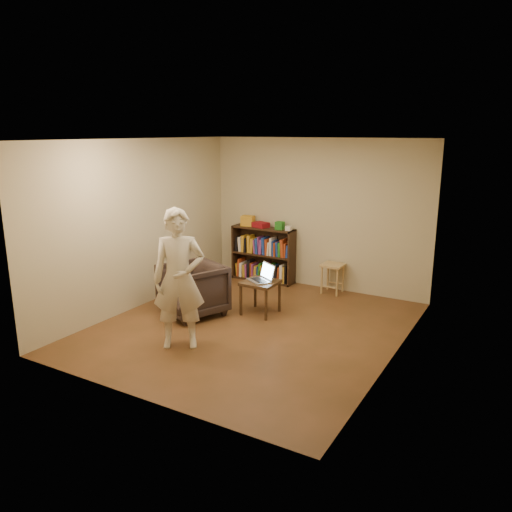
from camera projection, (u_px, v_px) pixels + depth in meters
The scene contains 15 objects.
floor at pixel (251, 327), 7.08m from camera, with size 4.50×4.50×0.00m, color #4C3318.
ceiling at pixel (251, 139), 6.45m from camera, with size 4.50×4.50×0.00m, color white.
wall_back at pixel (317, 214), 8.65m from camera, with size 4.00×4.00×0.00m, color #BAB08D.
wall_left at pixel (140, 224), 7.73m from camera, with size 4.50×4.50×0.00m, color #BAB08D.
wall_right at pixel (399, 256), 5.79m from camera, with size 4.50×4.50×0.00m, color #BAB08D.
bookshelf at pixel (264, 257), 9.20m from camera, with size 1.20×0.30×1.00m.
box_yellow at pixel (248, 221), 9.20m from camera, with size 0.23×0.17×0.19m, color gold.
red_cloth at pixel (261, 225), 9.07m from camera, with size 0.28×0.20×0.09m, color maroon.
box_green at pixel (280, 226), 8.87m from camera, with size 0.14×0.14×0.14m, color #206F1D.
box_white at pixel (289, 228), 8.78m from camera, with size 0.10×0.10×0.08m, color silver.
stool at pixel (333, 270), 8.48m from camera, with size 0.35×0.35×0.51m.
armchair at pixel (192, 290), 7.49m from camera, with size 0.84×0.86×0.78m, color #2F251F.
side_table at pixel (260, 287), 7.52m from camera, with size 0.50×0.50×0.51m.
laptop at pixel (262, 277), 7.51m from camera, with size 0.46×0.45×0.26m.
person at pixel (179, 279), 6.26m from camera, with size 0.66×0.43×1.80m, color beige.
Camera 1 is at (3.37, -5.70, 2.71)m, focal length 35.00 mm.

